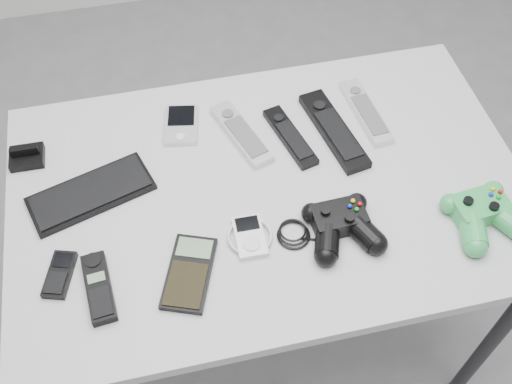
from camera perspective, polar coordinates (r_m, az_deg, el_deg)
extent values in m
plane|color=slate|center=(1.97, 1.85, -11.47)|extent=(3.50, 3.50, 0.00)
cube|color=#A7A6A9|center=(1.31, 1.23, 0.16)|extent=(1.12, 0.72, 0.03)
cylinder|color=black|center=(1.65, 21.56, -13.02)|extent=(0.04, 0.04, 0.72)
cylinder|color=black|center=(1.81, -17.25, -2.10)|extent=(0.04, 0.04, 0.72)
cylinder|color=black|center=(1.92, 13.82, 3.36)|extent=(0.04, 0.04, 0.72)
cube|color=black|center=(1.33, -15.45, -0.10)|extent=(0.28, 0.18, 0.02)
cube|color=black|center=(1.43, -21.09, 3.38)|extent=(0.08, 0.07, 0.04)
cube|color=silver|center=(1.42, -7.15, 6.39)|extent=(0.10, 0.13, 0.02)
cube|color=silver|center=(1.38, -1.41, 5.63)|extent=(0.11, 0.21, 0.02)
cube|color=black|center=(1.38, 3.27, 5.32)|extent=(0.09, 0.20, 0.02)
cube|color=black|center=(1.40, 7.42, 5.90)|extent=(0.10, 0.26, 0.02)
cube|color=silver|center=(1.46, 10.40, 7.60)|extent=(0.07, 0.22, 0.02)
cube|color=black|center=(1.23, -18.21, -7.45)|extent=(0.07, 0.11, 0.02)
cube|color=black|center=(1.19, -14.76, -8.79)|extent=(0.06, 0.15, 0.02)
cube|color=black|center=(1.18, -6.38, -7.65)|extent=(0.14, 0.18, 0.02)
cube|color=silver|center=(1.22, -0.60, -4.23)|extent=(0.09, 0.10, 0.02)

